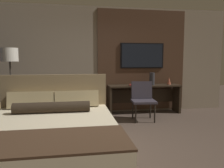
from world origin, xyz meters
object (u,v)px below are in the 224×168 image
(desk, at_px, (144,94))
(vase_short, at_px, (169,81))
(vase_tall, at_px, (152,79))
(tv, at_px, (142,56))
(book, at_px, (134,85))
(desk_chair, at_px, (143,97))
(floor_lamp, at_px, (10,61))
(bed, at_px, (49,138))

(desk, height_order, vase_short, vase_short)
(vase_short, bearing_deg, vase_tall, -170.78)
(tv, relative_size, vase_tall, 3.64)
(desk, distance_m, book, 0.41)
(desk, height_order, tv, tv)
(desk_chair, relative_size, vase_short, 4.58)
(desk_chair, relative_size, book, 3.66)
(floor_lamp, bearing_deg, desk, 12.52)
(vase_tall, bearing_deg, vase_short, 9.22)
(desk_chair, distance_m, vase_tall, 0.82)
(floor_lamp, height_order, vase_short, floor_lamp)
(tv, xyz_separation_m, floor_lamp, (-3.14, -0.88, -0.14))
(vase_short, distance_m, book, 1.03)
(floor_lamp, xyz_separation_m, book, (2.83, 0.61, -0.62))
(floor_lamp, bearing_deg, desk_chair, 0.91)
(vase_tall, bearing_deg, book, -177.63)
(desk, height_order, floor_lamp, floor_lamp)
(desk, xyz_separation_m, desk_chair, (-0.23, -0.65, 0.03))
(desk, xyz_separation_m, vase_tall, (0.20, -0.07, 0.40))
(floor_lamp, relative_size, vase_short, 8.41)
(desk, distance_m, floor_lamp, 3.33)
(desk, bearing_deg, desk_chair, -109.67)
(tv, distance_m, desk_chair, 1.32)
(bed, height_order, tv, tv)
(vase_short, bearing_deg, desk, -178.84)
(bed, xyz_separation_m, desk, (2.16, 2.57, 0.18))
(desk, bearing_deg, vase_short, 1.16)
(tv, bearing_deg, bed, -128.02)
(floor_lamp, bearing_deg, vase_tall, 10.65)
(bed, relative_size, vase_short, 11.39)
(floor_lamp, bearing_deg, bed, -62.38)
(desk_chair, height_order, vase_tall, vase_tall)
(tv, relative_size, floor_lamp, 0.72)
(bed, relative_size, book, 9.08)
(bed, distance_m, tv, 3.70)
(desk, height_order, desk_chair, desk_chair)
(desk_chair, bearing_deg, bed, -129.55)
(bed, distance_m, vase_tall, 3.49)
(vase_short, relative_size, book, 0.80)
(desk, relative_size, desk_chair, 2.12)
(bed, height_order, vase_short, bed)
(bed, distance_m, desk, 3.36)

